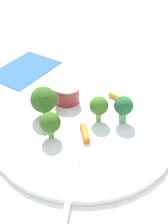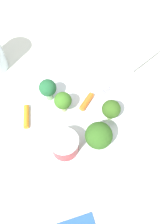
% 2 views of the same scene
% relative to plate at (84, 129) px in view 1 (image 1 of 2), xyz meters
% --- Properties ---
extents(ground_plane, '(2.40, 2.40, 0.00)m').
position_rel_plate_xyz_m(ground_plane, '(0.00, 0.00, -0.01)').
color(ground_plane, white).
extents(plate, '(0.32, 0.32, 0.01)m').
position_rel_plate_xyz_m(plate, '(0.00, 0.00, 0.00)').
color(plate, white).
rests_on(plate, ground_plane).
extents(sauce_cup, '(0.05, 0.05, 0.04)m').
position_rel_plate_xyz_m(sauce_cup, '(-0.06, -0.05, 0.02)').
color(sauce_cup, maroon).
rests_on(sauce_cup, plate).
extents(broccoli_floret_0, '(0.03, 0.03, 0.05)m').
position_rel_plate_xyz_m(broccoli_floret_0, '(-0.02, 0.02, 0.04)').
color(broccoli_floret_0, '#95AF6B').
rests_on(broccoli_floret_0, plate).
extents(broccoli_floret_1, '(0.03, 0.03, 0.05)m').
position_rel_plate_xyz_m(broccoli_floret_1, '(-0.04, 0.06, 0.04)').
color(broccoli_floret_1, '#7DAC75').
rests_on(broccoli_floret_1, plate).
extents(broccoli_floret_2, '(0.05, 0.05, 0.06)m').
position_rel_plate_xyz_m(broccoli_floret_2, '(-0.01, -0.08, 0.04)').
color(broccoli_floret_2, '#9AAB66').
rests_on(broccoli_floret_2, plate).
extents(broccoli_floret_3, '(0.04, 0.04, 0.05)m').
position_rel_plate_xyz_m(broccoli_floret_3, '(0.04, -0.04, 0.04)').
color(broccoli_floret_3, '#7FAA57').
rests_on(broccoli_floret_3, plate).
extents(carrot_stick_0, '(0.04, 0.03, 0.01)m').
position_rel_plate_xyz_m(carrot_stick_0, '(0.02, 0.01, 0.01)').
color(carrot_stick_0, orange).
rests_on(carrot_stick_0, plate).
extents(carrot_stick_1, '(0.03, 0.05, 0.01)m').
position_rel_plate_xyz_m(carrot_stick_1, '(-0.10, 0.04, 0.01)').
color(carrot_stick_1, orange).
rests_on(carrot_stick_1, plate).
extents(fork, '(0.20, 0.05, 0.00)m').
position_rel_plate_xyz_m(fork, '(0.15, 0.03, 0.01)').
color(fork, '#B3B2BD').
rests_on(fork, plate).
extents(napkin, '(0.17, 0.14, 0.00)m').
position_rel_plate_xyz_m(napkin, '(-0.16, -0.20, -0.00)').
color(napkin, '#2A5595').
rests_on(napkin, ground_plane).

